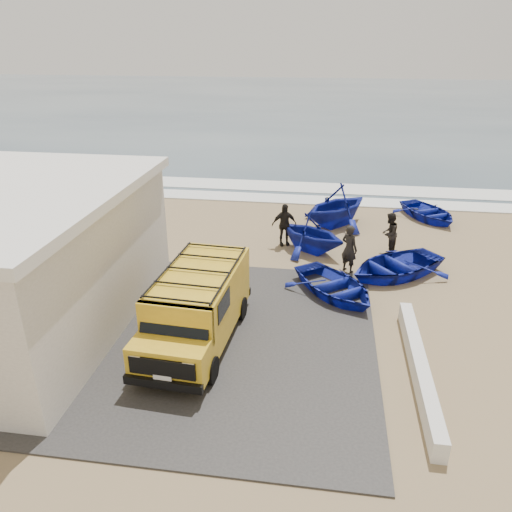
{
  "coord_description": "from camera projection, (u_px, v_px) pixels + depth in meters",
  "views": [
    {
      "loc": [
        2.34,
        -14.25,
        8.22
      ],
      "look_at": [
        0.03,
        1.47,
        1.2
      ],
      "focal_mm": 35.0,
      "sensor_mm": 36.0,
      "label": 1
    }
  ],
  "objects": [
    {
      "name": "boat_near_right",
      "position": [
        395.0,
        265.0,
        18.54
      ],
      "size": [
        4.88,
        4.67,
        0.82
      ],
      "primitive_type": "imported",
      "rotation": [
        0.0,
        0.0,
        -0.91
      ],
      "color": "#14229F",
      "rests_on": "ground"
    },
    {
      "name": "boat_far_left",
      "position": [
        337.0,
        205.0,
        23.25
      ],
      "size": [
        4.96,
        5.0,
        1.99
      ],
      "primitive_type": "imported",
      "rotation": [
        0.0,
        0.0,
        -0.73
      ],
      "color": "#14229F",
      "rests_on": "ground"
    },
    {
      "name": "boat_mid_left",
      "position": [
        311.0,
        233.0,
        20.48
      ],
      "size": [
        4.11,
        4.0,
        1.65
      ],
      "primitive_type": "imported",
      "rotation": [
        0.0,
        0.0,
        0.96
      ],
      "color": "#14229F",
      "rests_on": "ground"
    },
    {
      "name": "ocean",
      "position": [
        314.0,
        103.0,
        67.21
      ],
      "size": [
        180.0,
        88.0,
        0.01
      ],
      "primitive_type": "cube",
      "color": "#385166",
      "rests_on": "ground"
    },
    {
      "name": "van",
      "position": [
        197.0,
        305.0,
        14.24
      ],
      "size": [
        2.36,
        5.26,
        2.2
      ],
      "rotation": [
        0.0,
        0.0,
        -0.07
      ],
      "color": "yellow",
      "rests_on": "ground"
    },
    {
      "name": "fisherman_back",
      "position": [
        284.0,
        225.0,
        21.08
      ],
      "size": [
        1.16,
        0.78,
        1.83
      ],
      "primitive_type": "imported",
      "rotation": [
        0.0,
        0.0,
        0.35
      ],
      "color": "black",
      "rests_on": "ground"
    },
    {
      "name": "ground",
      "position": [
        249.0,
        307.0,
        16.53
      ],
      "size": [
        160.0,
        160.0,
        0.0
      ],
      "primitive_type": "plane",
      "color": "#927B55"
    },
    {
      "name": "parapet",
      "position": [
        419.0,
        368.0,
        13.04
      ],
      "size": [
        0.35,
        6.0,
        0.55
      ],
      "primitive_type": "cube",
      "color": "silver",
      "rests_on": "ground"
    },
    {
      "name": "boat_near_left",
      "position": [
        335.0,
        286.0,
        17.1
      ],
      "size": [
        4.24,
        4.43,
        0.75
      ],
      "primitive_type": "imported",
      "rotation": [
        0.0,
        0.0,
        0.65
      ],
      "color": "#14229F",
      "rests_on": "ground"
    },
    {
      "name": "fisherman_front",
      "position": [
        349.0,
        249.0,
        18.66
      ],
      "size": [
        0.81,
        0.77,
        1.86
      ],
      "primitive_type": "imported",
      "rotation": [
        0.0,
        0.0,
        2.48
      ],
      "color": "black",
      "rests_on": "ground"
    },
    {
      "name": "surf_wash",
      "position": [
        287.0,
        187.0,
        29.64
      ],
      "size": [
        180.0,
        2.2,
        0.04
      ],
      "primitive_type": "cube",
      "color": "white",
      "rests_on": "ground"
    },
    {
      "name": "surf_line",
      "position": [
        283.0,
        199.0,
        27.38
      ],
      "size": [
        180.0,
        1.6,
        0.06
      ],
      "primitive_type": "cube",
      "color": "white",
      "rests_on": "ground"
    },
    {
      "name": "boat_far_right",
      "position": [
        428.0,
        212.0,
        24.3
      ],
      "size": [
        3.84,
        4.26,
        0.72
      ],
      "primitive_type": "imported",
      "rotation": [
        0.0,
        0.0,
        0.49
      ],
      "color": "#14229F",
      "rests_on": "ground"
    },
    {
      "name": "slab",
      "position": [
        173.0,
        334.0,
        14.97
      ],
      "size": [
        12.0,
        10.0,
        0.05
      ],
      "primitive_type": "cube",
      "color": "#383633",
      "rests_on": "ground"
    },
    {
      "name": "fisherman_middle",
      "position": [
        389.0,
        233.0,
        20.3
      ],
      "size": [
        0.95,
        1.04,
        1.73
      ],
      "primitive_type": "imported",
      "rotation": [
        0.0,
        0.0,
        -2.02
      ],
      "color": "black",
      "rests_on": "ground"
    }
  ]
}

